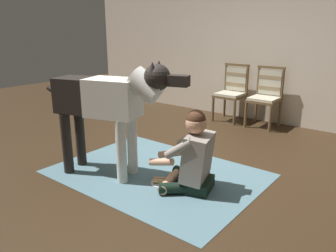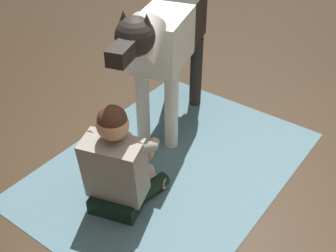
% 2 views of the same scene
% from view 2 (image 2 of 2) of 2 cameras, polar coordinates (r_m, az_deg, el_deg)
% --- Properties ---
extents(ground_plane, '(13.73, 13.73, 0.00)m').
position_cam_2_polar(ground_plane, '(3.42, 1.24, -5.98)').
color(ground_plane, '#332314').
extents(area_rug, '(2.25, 1.65, 0.01)m').
position_cam_2_polar(area_rug, '(3.47, 0.35, -5.24)').
color(area_rug, slate).
rests_on(area_rug, ground).
extents(person_sitting_on_floor, '(0.68, 0.59, 0.83)m').
position_cam_2_polar(person_sitting_on_floor, '(2.98, -6.54, -5.15)').
color(person_sitting_on_floor, black).
rests_on(person_sitting_on_floor, ground).
extents(large_dog, '(1.62, 0.65, 1.28)m').
position_cam_2_polar(large_dog, '(3.43, -0.35, 11.02)').
color(large_dog, silver).
rests_on(large_dog, ground).
extents(hot_dog_on_plate, '(0.25, 0.25, 0.06)m').
position_cam_2_polar(hot_dog_on_plate, '(3.40, -3.87, -5.79)').
color(hot_dog_on_plate, silver).
rests_on(hot_dog_on_plate, ground).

